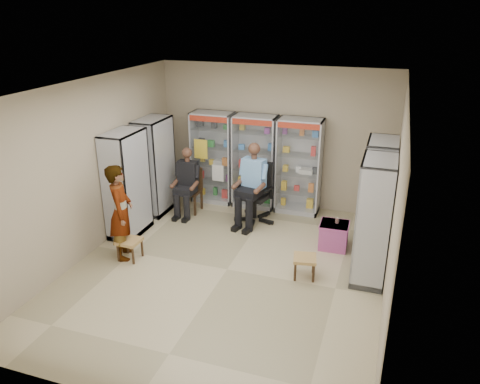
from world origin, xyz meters
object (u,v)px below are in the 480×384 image
(cabinet_right_near, at_px, (373,221))
(seated_shopkeeper, at_px, (254,186))
(cabinet_back_mid, at_px, (255,162))
(cabinet_left_far, at_px, (155,166))
(woven_stool_b, at_px, (130,249))
(cabinet_left_near, at_px, (127,184))
(cabinet_back_right, at_px, (299,166))
(cabinet_right_far, at_px, (377,195))
(pink_trunk, at_px, (334,235))
(wooden_chair, at_px, (190,191))
(standing_man, at_px, (121,212))
(woven_stool_a, at_px, (304,267))
(cabinet_back_left, at_px, (213,158))
(office_chair, at_px, (255,193))

(cabinet_right_near, relative_size, seated_shopkeeper, 1.28)
(cabinet_back_mid, bearing_deg, cabinet_left_far, -153.68)
(seated_shopkeeper, bearing_deg, woven_stool_b, -115.43)
(cabinet_left_near, relative_size, seated_shopkeeper, 1.28)
(cabinet_back_right, relative_size, cabinet_right_near, 1.00)
(cabinet_back_mid, height_order, cabinet_right_far, same)
(pink_trunk, bearing_deg, woven_stool_b, -154.94)
(cabinet_right_near, height_order, wooden_chair, cabinet_right_near)
(standing_man, bearing_deg, cabinet_right_near, -105.24)
(wooden_chair, distance_m, woven_stool_b, 2.21)
(cabinet_left_near, bearing_deg, cabinet_back_right, 125.65)
(cabinet_right_near, xyz_separation_m, pink_trunk, (-0.67, 0.84, -0.77))
(standing_man, bearing_deg, cabinet_left_far, -13.13)
(pink_trunk, distance_m, woven_stool_a, 1.19)
(cabinet_back_left, height_order, seated_shopkeeper, cabinet_back_left)
(cabinet_back_mid, xyz_separation_m, cabinet_right_near, (2.58, -2.23, 0.00))
(cabinet_left_far, relative_size, seated_shopkeeper, 1.28)
(cabinet_left_near, xyz_separation_m, wooden_chair, (0.68, 1.30, -0.53))
(seated_shopkeeper, bearing_deg, woven_stool_a, -39.80)
(cabinet_right_near, relative_size, woven_stool_b, 5.46)
(woven_stool_b, height_order, standing_man, standing_man)
(cabinet_back_right, height_order, woven_stool_a, cabinet_back_right)
(cabinet_right_near, height_order, woven_stool_a, cabinet_right_near)
(cabinet_left_near, xyz_separation_m, pink_trunk, (3.79, 0.64, -0.77))
(cabinet_right_near, distance_m, wooden_chair, 4.10)
(pink_trunk, bearing_deg, woven_stool_a, -104.77)
(cabinet_right_near, distance_m, office_chair, 2.79)
(cabinet_back_mid, relative_size, pink_trunk, 4.10)
(cabinet_back_left, relative_size, wooden_chair, 2.13)
(cabinet_back_left, distance_m, pink_trunk, 3.27)
(woven_stool_a, bearing_deg, cabinet_back_right, 104.54)
(cabinet_back_left, xyz_separation_m, cabinet_right_near, (3.53, -2.23, 0.00))
(cabinet_back_mid, distance_m, cabinet_right_far, 2.82)
(cabinet_back_mid, xyz_separation_m, seated_shopkeeper, (0.24, -0.81, -0.22))
(office_chair, xyz_separation_m, pink_trunk, (1.68, -0.63, -0.38))
(wooden_chair, bearing_deg, cabinet_back_right, 18.75)
(cabinet_right_far, distance_m, cabinet_left_near, 4.55)
(cabinet_left_far, relative_size, office_chair, 1.63)
(office_chair, relative_size, standing_man, 0.73)
(office_chair, relative_size, pink_trunk, 2.51)
(cabinet_right_near, bearing_deg, cabinet_back_left, 57.72)
(office_chair, bearing_deg, pink_trunk, -8.70)
(cabinet_back_mid, relative_size, office_chair, 1.63)
(cabinet_back_left, distance_m, cabinet_right_near, 4.18)
(wooden_chair, bearing_deg, pink_trunk, -11.94)
(cabinet_back_left, height_order, wooden_chair, cabinet_back_left)
(standing_man, bearing_deg, office_chair, -63.68)
(cabinet_back_mid, distance_m, wooden_chair, 1.50)
(seated_shopkeeper, bearing_deg, cabinet_left_near, -138.35)
(seated_shopkeeper, bearing_deg, pink_trunk, -7.19)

